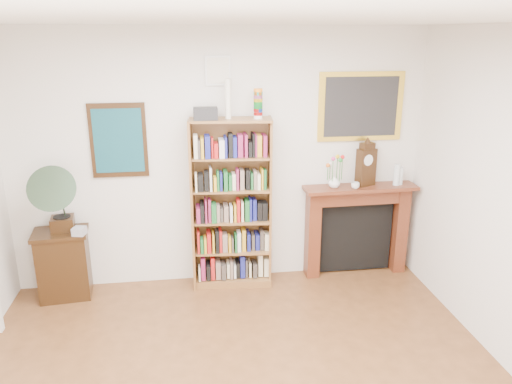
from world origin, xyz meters
TOP-DOWN VIEW (x-y plane):
  - room at (0.00, 0.00)m, footprint 4.51×5.01m
  - teal_poster at (-1.05, 2.48)m, footprint 0.58×0.04m
  - small_picture at (0.00, 2.48)m, footprint 0.26×0.04m
  - gilt_painting at (1.55, 2.48)m, footprint 0.95×0.04m
  - bookshelf at (0.11, 2.32)m, footprint 0.89×0.38m
  - side_cabinet at (-1.70, 2.28)m, footprint 0.59×0.45m
  - fireplace at (1.56, 2.40)m, footprint 1.29×0.33m
  - gramophone at (-1.67, 2.20)m, footprint 0.52×0.62m
  - cd_stack at (-1.47, 2.16)m, footprint 0.15×0.15m
  - mantel_clock at (1.62, 2.38)m, footprint 0.24×0.18m
  - flower_vase at (1.25, 2.34)m, footprint 0.13×0.13m
  - teacup at (1.47, 2.26)m, footprint 0.11×0.11m
  - bottle_left at (1.97, 2.34)m, footprint 0.07×0.07m
  - bottle_right at (2.02, 2.35)m, footprint 0.06×0.06m

SIDE VIEW (x-z plane):
  - side_cabinet at x=-1.70m, z-range 0.00..0.75m
  - fireplace at x=1.56m, z-range 0.09..1.17m
  - cd_stack at x=-1.47m, z-range 0.75..0.83m
  - bookshelf at x=0.11m, z-range -0.03..2.13m
  - teacup at x=1.47m, z-range 1.08..1.15m
  - flower_vase at x=1.25m, z-range 1.08..1.21m
  - gramophone at x=-1.67m, z-range 0.80..1.55m
  - bottle_right at x=2.02m, z-range 1.08..1.28m
  - bottle_left at x=1.97m, z-range 1.08..1.32m
  - mantel_clock at x=1.62m, z-range 1.07..1.56m
  - room at x=0.00m, z-range -0.01..2.81m
  - teal_poster at x=-1.05m, z-range 1.26..2.04m
  - gilt_painting at x=1.55m, z-range 1.58..2.33m
  - small_picture at x=0.00m, z-range 2.20..2.50m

